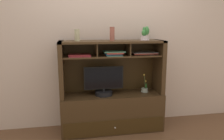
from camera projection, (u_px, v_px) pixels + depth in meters
floor_plane at (112, 129)px, 3.37m from camera, size 6.00×6.00×0.02m
back_wall at (109, 35)px, 3.35m from camera, size 6.00×0.02×2.80m
media_console at (112, 102)px, 3.30m from camera, size 1.49×0.49×1.34m
tv_monitor at (104, 84)px, 3.17m from camera, size 0.57×0.25×0.42m
potted_orchid at (145, 89)px, 3.36m from camera, size 0.11×0.11×0.28m
magazine_stack_left at (144, 53)px, 3.24m from camera, size 0.37×0.27×0.03m
magazine_stack_centre at (114, 53)px, 3.11m from camera, size 0.30×0.28×0.06m
magazine_stack_right at (80, 55)px, 3.04m from camera, size 0.31×0.27×0.02m
potted_succulent at (145, 34)px, 3.19m from camera, size 0.13×0.13×0.20m
ceramic_vase at (77, 35)px, 3.00m from camera, size 0.07×0.07×0.16m
accent_vase at (112, 34)px, 3.08m from camera, size 0.07×0.07×0.19m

